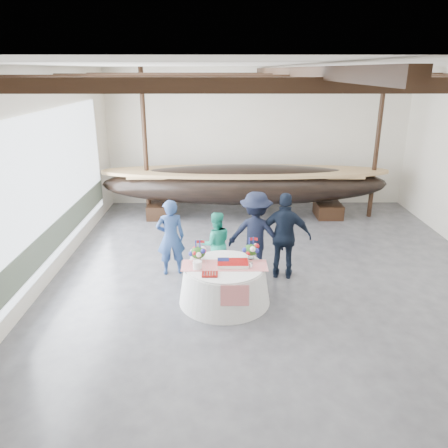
{
  "coord_description": "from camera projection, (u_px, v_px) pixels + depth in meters",
  "views": [
    {
      "loc": [
        -1.22,
        -8.69,
        4.42
      ],
      "look_at": [
        -1.15,
        0.52,
        1.15
      ],
      "focal_mm": 35.0,
      "sensor_mm": 36.0,
      "label": 1
    }
  ],
  "objects": [
    {
      "name": "guest_woman_blue",
      "position": [
        171.0,
        237.0,
        9.76
      ],
      "size": [
        0.71,
        0.55,
        1.75
      ],
      "primitive_type": "imported",
      "rotation": [
        0.0,
        0.0,
        3.36
      ],
      "color": "navy",
      "rests_on": "ground"
    },
    {
      "name": "pavilion_structure",
      "position": [
        279.0,
        91.0,
        9.07
      ],
      "size": [
        9.8,
        11.76,
        4.5
      ],
      "color": "black",
      "rests_on": "ground"
    },
    {
      "name": "wall_back",
      "position": [
        257.0,
        138.0,
        14.58
      ],
      "size": [
        10.0,
        0.02,
        4.5
      ],
      "primitive_type": "cube",
      "color": "silver",
      "rests_on": "ground"
    },
    {
      "name": "longboat_display",
      "position": [
        245.0,
        184.0,
        13.54
      ],
      "size": [
        8.85,
        1.77,
        1.66
      ],
      "color": "black",
      "rests_on": "ground"
    },
    {
      "name": "wall_front",
      "position": [
        384.0,
        376.0,
        3.27
      ],
      "size": [
        10.0,
        0.02,
        4.5
      ],
      "primitive_type": "cube",
      "color": "silver",
      "rests_on": "ground"
    },
    {
      "name": "ceiling",
      "position": [
        286.0,
        65.0,
        8.17
      ],
      "size": [
        10.0,
        12.0,
        0.01
      ],
      "primitive_type": "cube",
      "color": "white",
      "rests_on": "wall_back"
    },
    {
      "name": "open_bay",
      "position": [
        58.0,
        190.0,
        9.98
      ],
      "size": [
        0.03,
        7.0,
        3.2
      ],
      "color": "silver",
      "rests_on": "ground"
    },
    {
      "name": "tabletop_items",
      "position": [
        223.0,
        255.0,
        8.68
      ],
      "size": [
        1.69,
        1.0,
        0.4
      ],
      "color": "red",
      "rests_on": "banquet_table"
    },
    {
      "name": "floor",
      "position": [
        276.0,
        281.0,
        9.68
      ],
      "size": [
        10.0,
        12.0,
        0.01
      ],
      "primitive_type": "cube",
      "color": "#3D3D42",
      "rests_on": "ground"
    },
    {
      "name": "guest_woman_teal",
      "position": [
        216.0,
        244.0,
        9.78
      ],
      "size": [
        0.8,
        0.67,
        1.47
      ],
      "primitive_type": "imported",
      "rotation": [
        0.0,
        0.0,
        3.3
      ],
      "color": "#1D987C",
      "rests_on": "ground"
    },
    {
      "name": "banquet_table",
      "position": [
        224.0,
        283.0,
        8.71
      ],
      "size": [
        1.82,
        1.82,
        0.78
      ],
      "color": "silver",
      "rests_on": "ground"
    },
    {
      "name": "guest_man_left",
      "position": [
        256.0,
        234.0,
        9.7
      ],
      "size": [
        1.37,
        0.95,
        1.93
      ],
      "primitive_type": "imported",
      "rotation": [
        0.0,
        0.0,
        2.94
      ],
      "color": "black",
      "rests_on": "ground"
    },
    {
      "name": "guest_man_right",
      "position": [
        285.0,
        236.0,
        9.55
      ],
      "size": [
        1.21,
        0.67,
        1.95
      ],
      "primitive_type": "imported",
      "rotation": [
        0.0,
        0.0,
        2.96
      ],
      "color": "black",
      "rests_on": "ground"
    },
    {
      "name": "wall_left",
      "position": [
        36.0,
        182.0,
        8.89
      ],
      "size": [
        0.02,
        12.0,
        4.5
      ],
      "primitive_type": "cube",
      "color": "silver",
      "rests_on": "ground"
    }
  ]
}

